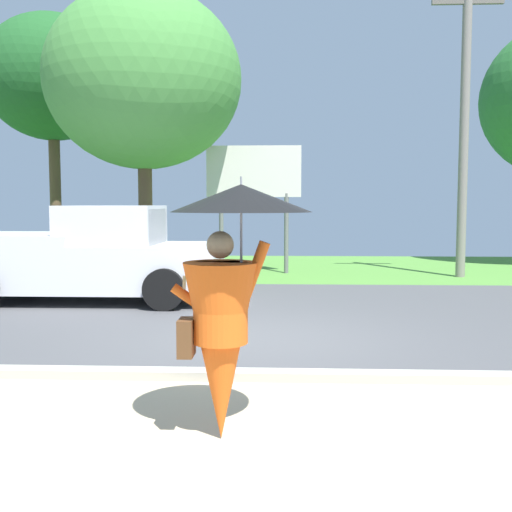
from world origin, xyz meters
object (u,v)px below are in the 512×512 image
(monk_pedestrian, at_px, (226,299))
(tree_right_mid, at_px, (52,79))
(utility_pole, at_px, (464,123))
(tree_center_back, at_px, (144,80))
(roadside_billboard, at_px, (254,181))
(pickup_truck, at_px, (90,257))

(monk_pedestrian, distance_m, tree_right_mid, 17.11)
(utility_pole, distance_m, tree_right_mid, 12.70)
(utility_pole, height_order, tree_center_back, utility_pole)
(roadside_billboard, height_order, tree_right_mid, tree_right_mid)
(utility_pole, height_order, roadside_billboard, utility_pole)
(tree_center_back, bearing_deg, tree_right_mid, 134.29)
(tree_center_back, bearing_deg, monk_pedestrian, -74.06)
(utility_pole, relative_size, roadside_billboard, 2.18)
(tree_center_back, xyz_separation_m, tree_right_mid, (-3.84, 3.94, 0.85))
(monk_pedestrian, distance_m, utility_pole, 12.82)
(monk_pedestrian, distance_m, pickup_truck, 7.79)
(monk_pedestrian, bearing_deg, tree_center_back, 94.93)
(roadside_billboard, bearing_deg, tree_right_mid, 157.02)
(pickup_truck, xyz_separation_m, tree_center_back, (0.24, 3.92, 4.19))
(utility_pole, xyz_separation_m, tree_right_mid, (-12.06, 3.47, 1.92))
(tree_center_back, bearing_deg, roadside_billboard, 22.54)
(utility_pole, bearing_deg, roadside_billboard, 172.97)
(monk_pedestrian, xyz_separation_m, roadside_billboard, (-0.37, 12.09, 1.39))
(roadside_billboard, distance_m, tree_right_mid, 7.91)
(tree_center_back, bearing_deg, utility_pole, 3.26)
(tree_right_mid, bearing_deg, monk_pedestrian, -64.92)
(monk_pedestrian, relative_size, utility_pole, 0.28)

